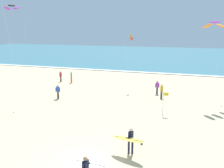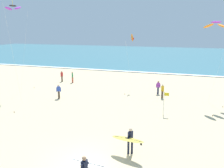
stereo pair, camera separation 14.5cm
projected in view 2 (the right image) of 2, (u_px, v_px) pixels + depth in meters
name	position (u px, v px, depth m)	size (l,w,h in m)	color
ground_plane	(84.00, 164.00, 13.12)	(160.00, 160.00, 0.00)	#D1BA8E
ocean_water	(168.00, 55.00, 67.45)	(160.00, 60.00, 0.08)	teal
shoreline_foam	(154.00, 73.00, 39.97)	(160.00, 0.98, 0.01)	white
surfer_lead	(129.00, 139.00, 13.85)	(2.20, 1.15, 1.71)	black
surfer_trailing	(86.00, 167.00, 11.07)	(2.01, 1.03, 1.71)	black
kite_arc_charcoal_mid	(13.00, 8.00, 25.73)	(2.13, 2.79, 10.15)	purple
kite_arc_violet_far	(216.00, 25.00, 22.41)	(2.60, 2.63, 8.27)	orange
kite_delta_amber_high	(133.00, 38.00, 28.37)	(0.33, 3.58, 6.94)	orange
bystander_green_top	(72.00, 77.00, 32.82)	(0.32, 0.44, 1.59)	#D8593F
bystander_red_top	(62.00, 76.00, 33.44)	(0.23, 0.49, 1.59)	#4C3D2D
bystander_blue_top	(59.00, 91.00, 25.33)	(0.47, 0.29, 1.59)	#4C3D2D
bystander_yellow_top	(162.00, 91.00, 25.45)	(0.33, 0.43, 1.59)	#4C3D2D
bystander_purple_top	(158.00, 87.00, 27.07)	(0.48, 0.26, 1.59)	#2D334C
lifeguard_flag	(164.00, 101.00, 20.47)	(0.45, 0.05, 2.10)	silver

